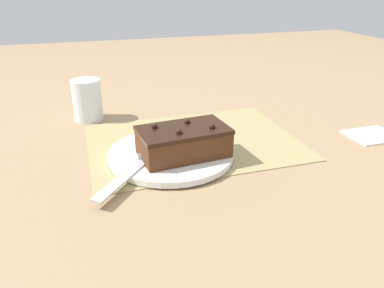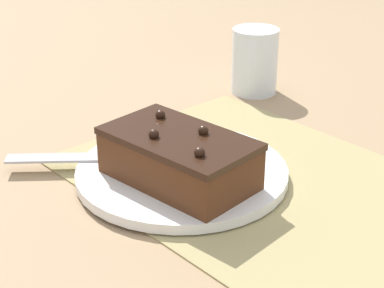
{
  "view_description": "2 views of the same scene",
  "coord_description": "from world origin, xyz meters",
  "px_view_note": "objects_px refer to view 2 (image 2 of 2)",
  "views": [
    {
      "loc": [
        0.23,
        0.73,
        0.35
      ],
      "look_at": [
        0.04,
        0.1,
        0.05
      ],
      "focal_mm": 35.0,
      "sensor_mm": 36.0,
      "label": 1
    },
    {
      "loc": [
        -0.45,
        0.51,
        0.37
      ],
      "look_at": [
        0.06,
        0.06,
        0.05
      ],
      "focal_mm": 60.0,
      "sensor_mm": 36.0,
      "label": 2
    }
  ],
  "objects_px": {
    "cake_plate": "(182,172)",
    "drinking_glass": "(255,61)",
    "serving_knife": "(129,154)",
    "chocolate_cake": "(179,158)"
  },
  "relations": [
    {
      "from": "cake_plate",
      "to": "chocolate_cake",
      "type": "height_order",
      "value": "chocolate_cake"
    },
    {
      "from": "serving_knife",
      "to": "cake_plate",
      "type": "bearing_deg",
      "value": -114.77
    },
    {
      "from": "chocolate_cake",
      "to": "drinking_glass",
      "type": "distance_m",
      "value": 0.35
    },
    {
      "from": "cake_plate",
      "to": "serving_knife",
      "type": "height_order",
      "value": "serving_knife"
    },
    {
      "from": "serving_knife",
      "to": "drinking_glass",
      "type": "relative_size",
      "value": 1.79
    },
    {
      "from": "cake_plate",
      "to": "drinking_glass",
      "type": "distance_m",
      "value": 0.32
    },
    {
      "from": "chocolate_cake",
      "to": "serving_knife",
      "type": "bearing_deg",
      "value": 5.9
    },
    {
      "from": "drinking_glass",
      "to": "cake_plate",
      "type": "bearing_deg",
      "value": 117.46
    },
    {
      "from": "chocolate_cake",
      "to": "drinking_glass",
      "type": "bearing_deg",
      "value": -61.23
    },
    {
      "from": "cake_plate",
      "to": "serving_knife",
      "type": "bearing_deg",
      "value": 25.65
    }
  ]
}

